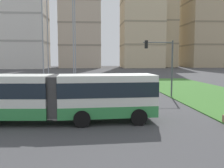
% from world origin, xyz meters
% --- Properties ---
extents(articulated_bus, '(11.98, 3.11, 3.00)m').
position_xyz_m(articulated_bus, '(-3.67, 12.38, 1.65)').
color(articulated_bus, silver).
rests_on(articulated_bus, ground).
extents(car_maroon_sedan, '(4.56, 2.39, 1.58)m').
position_xyz_m(car_maroon_sedan, '(-6.04, 18.51, 0.75)').
color(car_maroon_sedan, maroon).
rests_on(car_maroon_sedan, ground).
extents(traffic_light_far_right, '(3.10, 0.28, 5.80)m').
position_xyz_m(traffic_light_far_right, '(5.49, 22.00, 3.96)').
color(traffic_light_far_right, '#474C51').
rests_on(traffic_light_far_right, ground).
extents(apartment_tower_west, '(21.26, 18.35, 39.77)m').
position_xyz_m(apartment_tower_west, '(-30.00, 101.67, 19.90)').
color(apartment_tower_west, silver).
rests_on(apartment_tower_west, ground).
extents(apartment_tower_westcentre, '(17.03, 18.85, 35.27)m').
position_xyz_m(apartment_tower_westcentre, '(-6.23, 108.24, 17.66)').
color(apartment_tower_westcentre, '#C6B299').
rests_on(apartment_tower_westcentre, ground).
extents(apartment_tower_centre, '(16.75, 17.99, 54.32)m').
position_xyz_m(apartment_tower_centre, '(19.66, 105.82, 27.18)').
color(apartment_tower_centre, beige).
rests_on(apartment_tower_centre, ground).
extents(apartment_tower_eastcentre, '(19.29, 19.33, 39.74)m').
position_xyz_m(apartment_tower_eastcentre, '(26.54, 114.85, 19.89)').
color(apartment_tower_eastcentre, beige).
rests_on(apartment_tower_eastcentre, ground).
extents(apartment_tower_east, '(19.74, 19.05, 37.23)m').
position_xyz_m(apartment_tower_east, '(50.28, 108.82, 18.63)').
color(apartment_tower_east, tan).
rests_on(apartment_tower_east, ground).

